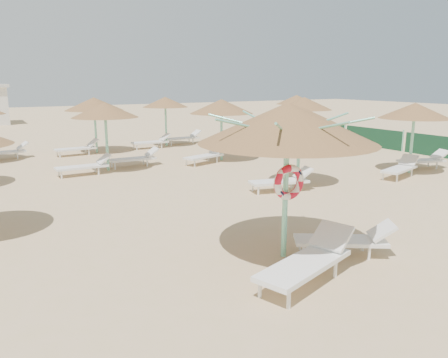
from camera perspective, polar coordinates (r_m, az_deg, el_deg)
ground at (r=8.64m, az=6.50°, el=-11.08°), size 120.00×120.00×0.00m
main_palapa at (r=8.41m, az=8.31°, el=7.17°), size 3.44×3.44×3.08m
lounger_main_a at (r=7.93m, az=11.04°, el=-10.35°), size 2.38×1.36×0.83m
lounger_main_b at (r=9.25m, az=15.75°, el=-7.58°), size 1.97×1.55×0.71m
palapa_field at (r=18.81m, az=-6.40°, el=9.02°), size 21.45×13.96×2.71m
windbreak_fence at (r=25.02m, az=18.95°, el=5.15°), size 0.08×19.84×1.10m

